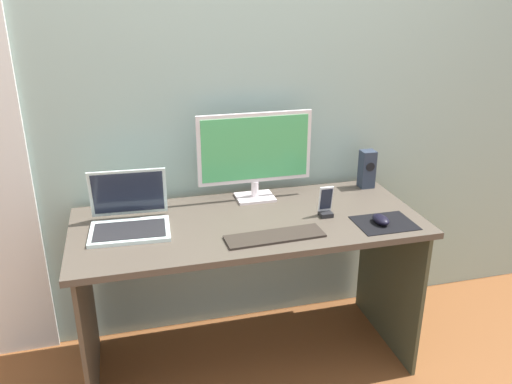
% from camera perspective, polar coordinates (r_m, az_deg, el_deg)
% --- Properties ---
extents(ground_plane, '(8.00, 8.00, 0.00)m').
position_cam_1_polar(ground_plane, '(2.69, -0.77, -17.72)').
color(ground_plane, brown).
extents(wall_back, '(6.00, 0.04, 2.50)m').
position_cam_1_polar(wall_back, '(2.50, -3.09, 11.07)').
color(wall_back, '#95B0A6').
rests_on(wall_back, ground_plane).
extents(desk, '(1.52, 0.66, 0.75)m').
position_cam_1_polar(desk, '(2.36, -0.84, -6.40)').
color(desk, '#4A4137').
rests_on(desk, ground_plane).
extents(monitor, '(0.54, 0.14, 0.42)m').
position_cam_1_polar(monitor, '(2.44, -0.12, 4.31)').
color(monitor, silver).
rests_on(monitor, desk).
extents(speaker_right, '(0.07, 0.07, 0.19)m').
position_cam_1_polar(speaker_right, '(2.69, 12.00, 2.47)').
color(speaker_right, '#283242').
rests_on(speaker_right, desk).
extents(laptop, '(0.34, 0.30, 0.23)m').
position_cam_1_polar(laptop, '(2.26, -13.64, -2.73)').
color(laptop, silver).
rests_on(laptop, desk).
extents(keyboard_external, '(0.41, 0.14, 0.01)m').
position_cam_1_polar(keyboard_external, '(2.14, 2.07, -4.85)').
color(keyboard_external, '#2E2620').
rests_on(keyboard_external, desk).
extents(mousepad, '(0.25, 0.20, 0.00)m').
position_cam_1_polar(mousepad, '(2.33, 13.82, -3.30)').
color(mousepad, black).
rests_on(mousepad, desk).
extents(mouse, '(0.06, 0.10, 0.04)m').
position_cam_1_polar(mouse, '(2.31, 13.45, -2.93)').
color(mouse, black).
rests_on(mouse, mousepad).
extents(phone_in_dock, '(0.06, 0.05, 0.14)m').
position_cam_1_polar(phone_in_dock, '(2.33, 7.61, -1.49)').
color(phone_in_dock, black).
rests_on(phone_in_dock, desk).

